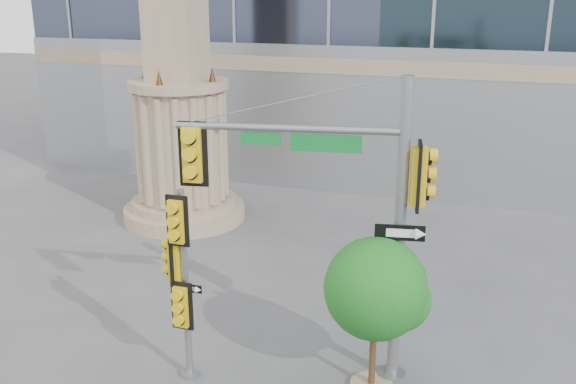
% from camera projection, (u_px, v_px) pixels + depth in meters
% --- Properties ---
extents(ground, '(120.00, 120.00, 0.00)m').
position_uv_depth(ground, '(240.00, 384.00, 13.76)').
color(ground, '#545456').
rests_on(ground, ground).
extents(monument, '(4.40, 4.40, 16.60)m').
position_uv_depth(monument, '(178.00, 68.00, 22.06)').
color(monument, gray).
rests_on(monument, ground).
extents(main_signal_pole, '(5.06, 1.33, 6.56)m').
position_uv_depth(main_signal_pole, '(342.00, 198.00, 12.96)').
color(main_signal_pole, slate).
rests_on(main_signal_pole, ground).
extents(secondary_signal_pole, '(0.74, 0.55, 4.28)m').
position_uv_depth(secondary_signal_pole, '(181.00, 272.00, 13.24)').
color(secondary_signal_pole, slate).
rests_on(secondary_signal_pole, ground).
extents(street_tree, '(2.16, 2.11, 3.37)m').
position_uv_depth(street_tree, '(378.00, 293.00, 13.00)').
color(street_tree, gray).
rests_on(street_tree, ground).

